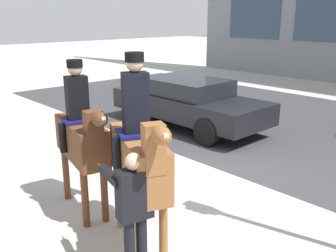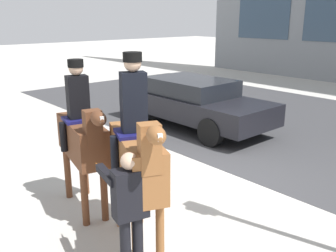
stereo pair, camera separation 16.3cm
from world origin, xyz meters
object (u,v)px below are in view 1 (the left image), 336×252
at_px(mounted_horse_companion, 139,155).
at_px(street_car_near_lane, 188,101).
at_px(pedestrian_bystander, 134,208).
at_px(mounted_horse_lead, 82,136).

xyz_separation_m(mounted_horse_companion, street_car_near_lane, (-3.69, 4.74, -0.59)).
bearing_deg(pedestrian_bystander, street_car_near_lane, -38.03).
distance_m(mounted_horse_lead, street_car_near_lane, 5.30).
xyz_separation_m(mounted_horse_lead, pedestrian_bystander, (1.89, -0.46, -0.32)).
relative_size(mounted_horse_companion, street_car_near_lane, 0.56).
bearing_deg(street_car_near_lane, mounted_horse_lead, -64.39).
xyz_separation_m(mounted_horse_lead, street_car_near_lane, (-2.28, 4.76, -0.53)).
bearing_deg(pedestrian_bystander, mounted_horse_companion, -31.49).
bearing_deg(mounted_horse_companion, mounted_horse_lead, -155.57).
height_order(pedestrian_bystander, street_car_near_lane, pedestrian_bystander).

